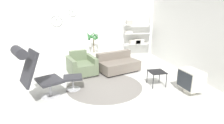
% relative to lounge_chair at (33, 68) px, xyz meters
% --- Properties ---
extents(ground_plane, '(12.00, 12.00, 0.00)m').
position_rel_lounge_chair_xyz_m(ground_plane, '(1.58, 0.81, -0.78)').
color(ground_plane, silver).
extents(wall_back, '(12.00, 0.09, 2.80)m').
position_rel_lounge_chair_xyz_m(wall_back, '(1.58, 3.67, 0.62)').
color(wall_back, silver).
rests_on(wall_back, ground_plane).
extents(wall_right, '(0.06, 12.00, 2.80)m').
position_rel_lounge_chair_xyz_m(wall_right, '(4.52, 0.81, 0.62)').
color(wall_right, silver).
rests_on(wall_right, ground_plane).
extents(round_rug, '(2.04, 2.04, 0.01)m').
position_rel_lounge_chair_xyz_m(round_rug, '(1.65, 0.44, -0.77)').
color(round_rug, slate).
rests_on(round_rug, ground_plane).
extents(lounge_chair, '(1.08, 0.93, 1.27)m').
position_rel_lounge_chair_xyz_m(lounge_chair, '(0.00, 0.00, 0.00)').
color(lounge_chair, '#BCBCC1').
rests_on(lounge_chair, ground_plane).
extents(ottoman, '(0.47, 0.40, 0.36)m').
position_rel_lounge_chair_xyz_m(ottoman, '(0.82, 0.41, -0.51)').
color(ottoman, '#BCBCC1').
rests_on(ottoman, ground_plane).
extents(armchair_red, '(1.00, 1.08, 0.72)m').
position_rel_lounge_chair_xyz_m(armchair_red, '(1.10, 1.53, -0.50)').
color(armchair_red, silver).
rests_on(armchair_red, ground_plane).
extents(couch_low, '(1.48, 1.17, 0.63)m').
position_rel_lounge_chair_xyz_m(couch_low, '(2.32, 1.55, -0.54)').
color(couch_low, black).
rests_on(couch_low, ground_plane).
extents(side_table, '(0.42, 0.42, 0.40)m').
position_rel_lounge_chair_xyz_m(side_table, '(3.05, 0.18, -0.42)').
color(side_table, black).
rests_on(side_table, ground_plane).
extents(crt_television, '(0.45, 0.59, 0.58)m').
position_rel_lounge_chair_xyz_m(crt_television, '(3.67, -0.41, -0.45)').
color(crt_television, beige).
rests_on(crt_television, ground_plane).
extents(potted_plant, '(0.61, 0.63, 1.23)m').
position_rel_lounge_chair_xyz_m(potted_plant, '(1.69, 3.14, -0.30)').
color(potted_plant, silver).
rests_on(potted_plant, ground_plane).
extents(shelf_unit, '(1.26, 0.28, 1.93)m').
position_rel_lounge_chair_xyz_m(shelf_unit, '(3.60, 3.40, 0.15)').
color(shelf_unit, '#BCBCC1').
rests_on(shelf_unit, ground_plane).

